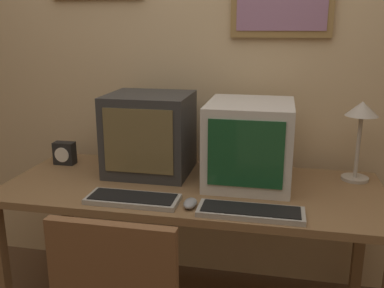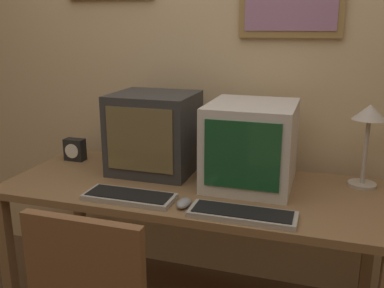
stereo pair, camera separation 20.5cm
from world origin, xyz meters
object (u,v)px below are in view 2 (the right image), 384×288
object	(u,v)px
keyboard_side	(242,214)
mouse_near_keyboard	(184,203)
monitor_right	(251,144)
monitor_left	(154,133)
desk_clock	(75,150)
desk_lamp	(369,124)
keyboard_main	(129,196)

from	to	relation	value
keyboard_side	mouse_near_keyboard	size ratio (longest dim) A/B	4.29
monitor_right	keyboard_side	size ratio (longest dim) A/B	1.05
monitor_right	keyboard_side	bearing A→B (deg)	-83.88
monitor_left	desk_clock	world-z (taller)	monitor_left
monitor_right	keyboard_side	distance (m)	0.44
desk_clock	desk_lamp	distance (m)	1.59
keyboard_side	mouse_near_keyboard	bearing A→B (deg)	175.16
monitor_left	keyboard_side	bearing A→B (deg)	-37.64
desk_clock	desk_lamp	size ratio (longest dim) A/B	0.31
desk_clock	desk_lamp	bearing A→B (deg)	2.23
mouse_near_keyboard	desk_clock	xyz separation A→B (m)	(-0.82, 0.44, 0.05)
monitor_right	keyboard_main	xyz separation A→B (m)	(-0.48, -0.36, -0.19)
desk_clock	monitor_left	bearing A→B (deg)	-3.15
monitor_left	keyboard_side	size ratio (longest dim) A/B	0.96
keyboard_main	keyboard_side	size ratio (longest dim) A/B	0.94
desk_lamp	monitor_left	bearing A→B (deg)	-175.15
desk_lamp	mouse_near_keyboard	bearing A→B (deg)	-146.08
monitor_left	keyboard_main	distance (m)	0.46
desk_lamp	keyboard_side	bearing A→B (deg)	-132.87
monitor_right	keyboard_side	world-z (taller)	monitor_right
keyboard_side	mouse_near_keyboard	world-z (taller)	mouse_near_keyboard
monitor_left	monitor_right	xyz separation A→B (m)	(0.52, -0.04, -0.01)
mouse_near_keyboard	desk_clock	world-z (taller)	desk_clock
keyboard_side	desk_lamp	world-z (taller)	desk_lamp
keyboard_side	keyboard_main	bearing A→B (deg)	176.89
monitor_left	keyboard_main	world-z (taller)	monitor_left
keyboard_side	desk_lamp	xyz separation A→B (m)	(0.49, 0.53, 0.30)
monitor_right	keyboard_main	distance (m)	0.63
keyboard_side	desk_lamp	size ratio (longest dim) A/B	1.09
monitor_right	monitor_left	bearing A→B (deg)	175.24
keyboard_main	desk_lamp	distance (m)	1.17
mouse_near_keyboard	desk_lamp	xyz separation A→B (m)	(0.75, 0.50, 0.29)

